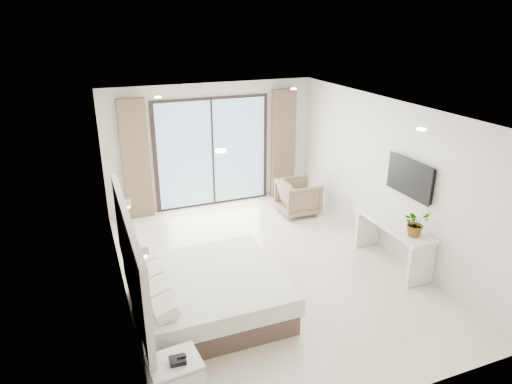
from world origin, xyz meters
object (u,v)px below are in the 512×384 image
console_desk (393,234)px  armchair (298,196)px  bed (206,294)px  nightstand (176,379)px

console_desk → armchair: size_ratio=1.96×
bed → nightstand: bearing=-118.1°
nightstand → armchair: size_ratio=0.74×
bed → armchair: armchair is taller
bed → nightstand: (-0.75, -1.40, -0.05)m
armchair → nightstand: bearing=140.7°
nightstand → console_desk: size_ratio=0.38×
nightstand → armchair: 5.42m
nightstand → bed: bearing=56.6°
console_desk → bed: bearing=-177.2°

